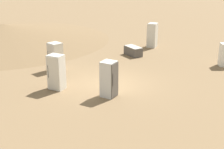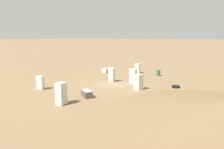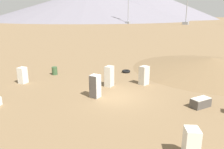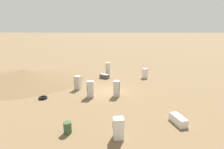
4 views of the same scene
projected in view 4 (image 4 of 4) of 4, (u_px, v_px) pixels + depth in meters
The scene contains 12 objects.
ground_plane at pixel (110, 91), 21.11m from camera, with size 1000.00×1000.00×0.00m, color brown.
dirt_mound at pixel (26, 74), 26.71m from camera, with size 18.10×18.10×1.37m.
discarded_fridge_0 at pixel (78, 83), 21.63m from camera, with size 0.86×0.90×1.71m.
discarded_fridge_1 at pixel (108, 68), 29.48m from camera, with size 0.87×0.78×1.90m.
discarded_fridge_2 at pixel (104, 76), 26.76m from camera, with size 1.30×1.57×0.65m.
discarded_fridge_3 at pixel (90, 89), 19.10m from camera, with size 0.70×0.80×1.83m.
discarded_fridge_4 at pixel (117, 89), 19.37m from camera, with size 0.68×0.71×1.78m.
discarded_fridge_5 at pixel (145, 73), 26.80m from camera, with size 0.88×0.91×1.48m.
discarded_fridge_6 at pixel (118, 128), 11.79m from camera, with size 0.73×0.82×1.51m.
discarded_fridge_7 at pixel (178, 120), 13.81m from camera, with size 1.78×1.19×0.62m.
scrap_tire at pixel (43, 98), 18.79m from camera, with size 0.92×0.92×0.26m.
rusty_barrel at pixel (68, 128), 12.48m from camera, with size 0.57×0.57×0.85m.
Camera 4 is at (19.84, 2.10, 7.19)m, focal length 28.00 mm.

